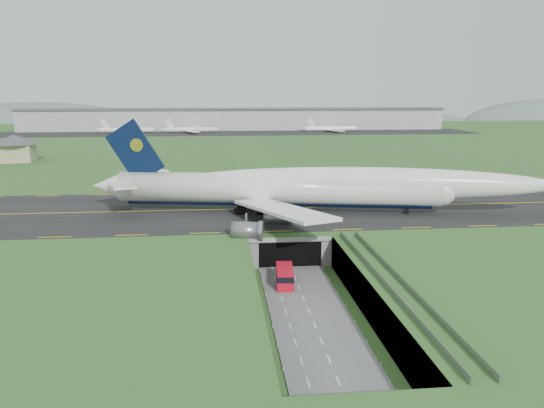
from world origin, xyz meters
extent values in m
plane|color=#336026|center=(0.00, 0.00, 0.00)|extent=(900.00, 900.00, 0.00)
cube|color=gray|center=(0.00, 0.00, 3.00)|extent=(800.00, 800.00, 6.00)
cube|color=slate|center=(0.00, -7.50, 0.10)|extent=(12.00, 75.00, 0.20)
cube|color=black|center=(0.00, 33.00, 6.09)|extent=(800.00, 44.00, 0.18)
cube|color=gray|center=(0.00, 19.00, 5.50)|extent=(16.00, 22.00, 1.00)
cube|color=gray|center=(-7.00, 19.00, 3.00)|extent=(2.00, 22.00, 6.00)
cube|color=gray|center=(7.00, 19.00, 3.00)|extent=(2.00, 22.00, 6.00)
cube|color=black|center=(0.00, 14.00, 2.50)|extent=(12.00, 12.00, 5.00)
cube|color=#A8A8A3|center=(0.00, 7.95, 5.60)|extent=(17.00, 0.50, 0.80)
cube|color=#A8A8A3|center=(11.00, -18.50, 5.80)|extent=(3.00, 53.00, 0.50)
cube|color=gray|center=(9.60, -18.50, 6.55)|extent=(0.06, 53.00, 1.00)
cube|color=gray|center=(12.40, -18.50, 6.55)|extent=(0.06, 53.00, 1.00)
cylinder|color=#A8A8A3|center=(11.00, -40.00, 2.80)|extent=(0.90, 0.90, 5.60)
cylinder|color=#A8A8A3|center=(11.00, -28.00, 2.80)|extent=(0.90, 0.90, 5.60)
cylinder|color=#A8A8A3|center=(11.00, -16.00, 2.80)|extent=(0.90, 0.90, 5.60)
cylinder|color=#A8A8A3|center=(11.00, -4.00, 2.80)|extent=(0.90, 0.90, 5.60)
cylinder|color=white|center=(-0.11, 29.31, 11.49)|extent=(72.27, 20.03, 6.80)
sphere|color=white|center=(35.39, 22.64, 11.49)|extent=(7.78, 7.78, 6.66)
cone|color=white|center=(-38.75, 36.58, 11.49)|extent=(8.50, 7.72, 6.46)
ellipsoid|color=white|center=(19.06, 25.71, 13.02)|extent=(82.83, 21.50, 7.14)
ellipsoid|color=black|center=(34.35, 22.84, 12.34)|extent=(5.23, 3.80, 2.38)
cylinder|color=black|center=(-0.11, 29.31, 8.84)|extent=(67.99, 15.49, 2.86)
cube|color=white|center=(5.12, 45.63, 10.43)|extent=(26.39, 29.01, 2.86)
cube|color=white|center=(-31.01, 43.23, 13.09)|extent=(11.04, 12.12, 1.09)
cube|color=white|center=(-1.16, 12.21, 10.43)|extent=(17.57, 32.51, 2.86)
cube|color=white|center=(-33.96, 27.57, 13.09)|extent=(8.05, 12.59, 1.09)
cube|color=black|center=(-31.96, 35.30, 19.46)|extent=(13.40, 3.12, 15.04)
cylinder|color=gold|center=(-31.44, 35.20, 21.06)|extent=(3.06, 1.28, 2.98)
cylinder|color=slate|center=(2.51, 39.09, 7.14)|extent=(6.08, 4.47, 3.51)
cylinder|color=slate|center=(-0.36, 50.99, 7.14)|extent=(6.08, 4.47, 3.51)
cylinder|color=slate|center=(-1.22, 19.25, 7.14)|extent=(6.08, 4.47, 3.51)
cylinder|color=slate|center=(-8.22, 9.21, 7.14)|extent=(6.08, 4.47, 3.51)
cylinder|color=black|center=(28.29, 23.97, 6.76)|extent=(1.25, 0.74, 1.17)
cube|color=black|center=(-4.81, 30.20, 6.92)|extent=(7.64, 8.49, 1.49)
cube|color=red|center=(-2.24, -1.36, 1.71)|extent=(3.49, 7.78, 3.02)
cube|color=black|center=(-2.24, -1.36, 2.32)|extent=(3.56, 7.88, 1.01)
cube|color=black|center=(-2.24, -1.36, 0.45)|extent=(3.24, 7.26, 0.50)
cylinder|color=black|center=(-3.77, -3.75, 0.55)|extent=(0.43, 0.93, 0.91)
cylinder|color=black|center=(-3.32, 1.27, 0.55)|extent=(0.43, 0.93, 0.91)
cylinder|color=black|center=(-1.16, -3.98, 0.55)|extent=(0.43, 0.93, 0.91)
cylinder|color=black|center=(-0.71, 1.04, 0.55)|extent=(0.43, 0.93, 0.91)
cube|color=tan|center=(-92.27, 128.91, 9.51)|extent=(14.59, 14.59, 7.02)
cone|color=#4C4C51|center=(-92.27, 128.91, 14.78)|extent=(21.41, 21.41, 3.51)
cube|color=#B2B2B2|center=(0.00, 300.00, 13.50)|extent=(300.00, 22.00, 15.00)
cube|color=#4C4C51|center=(0.00, 300.00, 21.00)|extent=(302.00, 24.00, 1.20)
cube|color=black|center=(0.00, 270.00, 6.14)|extent=(320.00, 50.00, 0.08)
cylinder|color=white|center=(-73.45, 275.00, 8.18)|extent=(34.00, 3.20, 3.20)
cylinder|color=white|center=(-31.24, 275.00, 8.18)|extent=(34.00, 3.20, 3.20)
cylinder|color=white|center=(64.57, 275.00, 8.18)|extent=(34.00, 3.20, 3.20)
ellipsoid|color=slate|center=(-180.00, 430.00, -4.00)|extent=(220.00, 77.00, 56.00)
ellipsoid|color=slate|center=(120.00, 430.00, -4.00)|extent=(260.00, 91.00, 44.00)
ellipsoid|color=slate|center=(320.00, 430.00, -4.00)|extent=(180.00, 63.00, 60.00)
camera|label=1|loc=(-13.20, -87.39, 32.73)|focal=35.00mm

